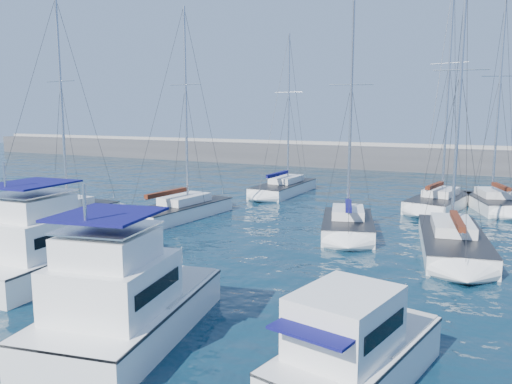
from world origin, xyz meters
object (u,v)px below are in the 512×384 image
at_px(motor_yacht_stbd_outer, 353,354).
at_px(sailboat_back_a, 284,188).
at_px(sailboat_mid_b, 181,210).
at_px(motor_yacht_stbd_inner, 125,305).
at_px(sailboat_mid_c, 348,225).
at_px(sailboat_mid_d, 453,241).
at_px(sailboat_back_b, 439,201).
at_px(motor_yacht_port_inner, 50,249).
at_px(sailboat_mid_a, 58,215).
at_px(sailboat_back_c, 494,203).

distance_m(motor_yacht_stbd_outer, sailboat_back_a, 33.24).
bearing_deg(sailboat_back_a, sailboat_mid_b, -99.58).
height_order(motor_yacht_stbd_inner, sailboat_mid_c, sailboat_mid_c).
xyz_separation_m(sailboat_mid_c, sailboat_mid_d, (6.12, -1.14, -0.02)).
relative_size(sailboat_mid_d, sailboat_back_b, 0.86).
bearing_deg(motor_yacht_stbd_outer, sailboat_mid_d, 97.61).
relative_size(motor_yacht_port_inner, sailboat_mid_a, 0.62).
bearing_deg(sailboat_back_a, motor_yacht_stbd_inner, -76.45).
height_order(sailboat_mid_b, sailboat_back_b, sailboat_back_b).
bearing_deg(sailboat_back_b, motor_yacht_port_inner, -110.01).
relative_size(motor_yacht_port_inner, sailboat_mid_d, 0.61).
height_order(sailboat_mid_c, sailboat_back_c, sailboat_back_c).
xyz_separation_m(sailboat_mid_c, sailboat_back_c, (7.60, 12.67, 0.02)).
bearing_deg(motor_yacht_stbd_inner, sailboat_back_c, 60.24).
height_order(sailboat_mid_b, sailboat_mid_c, sailboat_mid_b).
height_order(sailboat_mid_b, sailboat_back_a, sailboat_mid_b).
distance_m(motor_yacht_stbd_inner, sailboat_mid_d, 18.17).
height_order(motor_yacht_stbd_outer, sailboat_mid_b, sailboat_mid_b).
height_order(sailboat_mid_d, sailboat_back_a, sailboat_mid_d).
xyz_separation_m(motor_yacht_stbd_inner, sailboat_back_c, (9.59, 30.05, -0.58)).
bearing_deg(sailboat_mid_d, motor_yacht_stbd_outer, -104.29).
bearing_deg(sailboat_mid_b, sailboat_mid_a, -137.77).
height_order(motor_yacht_stbd_inner, sailboat_back_b, sailboat_back_b).
bearing_deg(sailboat_back_b, sailboat_mid_b, -134.44).
relative_size(motor_yacht_stbd_inner, sailboat_back_c, 0.51).
bearing_deg(sailboat_mid_d, sailboat_back_c, 72.41).
relative_size(sailboat_back_a, sailboat_back_b, 0.83).
bearing_deg(sailboat_back_a, sailboat_mid_a, -115.40).
distance_m(sailboat_mid_b, sailboat_back_c, 23.67).
distance_m(sailboat_mid_c, sailboat_back_a, 16.11).
bearing_deg(sailboat_mid_b, sailboat_back_c, 37.73).
relative_size(sailboat_mid_b, sailboat_back_a, 1.00).
relative_size(sailboat_mid_a, sailboat_mid_d, 0.99).
xyz_separation_m(motor_yacht_stbd_outer, sailboat_mid_a, (-23.59, 10.97, -0.42)).
bearing_deg(sailboat_back_b, motor_yacht_stbd_inner, -93.16).
height_order(sailboat_mid_c, sailboat_mid_d, sailboat_mid_d).
relative_size(sailboat_mid_b, sailboat_back_b, 0.83).
bearing_deg(sailboat_mid_c, motor_yacht_stbd_outer, -89.98).
distance_m(sailboat_mid_a, sailboat_mid_d, 24.82).
bearing_deg(sailboat_back_c, sailboat_back_b, -179.02).
bearing_deg(sailboat_back_c, motor_yacht_stbd_inner, -127.57).
xyz_separation_m(sailboat_mid_c, sailboat_back_b, (3.79, 11.22, 0.03)).
height_order(motor_yacht_port_inner, sailboat_back_b, sailboat_back_b).
relative_size(sailboat_mid_c, sailboat_mid_d, 0.94).
bearing_deg(motor_yacht_stbd_outer, sailboat_back_b, 103.61).
relative_size(sailboat_mid_a, sailboat_mid_b, 1.01).
xyz_separation_m(motor_yacht_port_inner, motor_yacht_stbd_outer, (15.00, -3.06, -0.19)).
xyz_separation_m(sailboat_mid_d, sailboat_back_c, (1.48, 13.81, 0.04)).
bearing_deg(motor_yacht_stbd_inner, motor_yacht_stbd_outer, -7.89).
bearing_deg(motor_yacht_stbd_outer, sailboat_back_a, 127.85).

